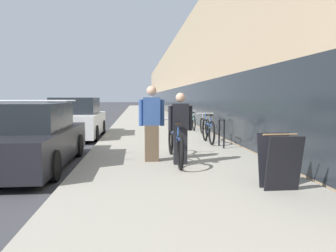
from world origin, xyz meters
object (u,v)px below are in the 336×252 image
(vintage_roadster_curbside, at_px, (76,120))
(cruiser_bike_nearest, at_px, (208,131))
(bike_rack_hoop, at_px, (222,130))
(cruiser_bike_farthest, at_px, (192,122))
(cruiser_bike_middle, at_px, (205,126))
(sandwich_board_sign, at_px, (279,161))
(person_rider, at_px, (180,128))
(person_bystander, at_px, (152,124))
(tandem_bicycle, at_px, (175,144))
(parked_sedan_curbside, at_px, (29,138))

(vintage_roadster_curbside, bearing_deg, cruiser_bike_nearest, -30.21)
(bike_rack_hoop, height_order, cruiser_bike_farthest, cruiser_bike_farthest)
(cruiser_bike_middle, relative_size, sandwich_board_sign, 1.85)
(sandwich_board_sign, distance_m, vintage_roadster_curbside, 9.38)
(sandwich_board_sign, relative_size, vintage_roadster_curbside, 0.21)
(person_rider, distance_m, vintage_roadster_curbside, 6.88)
(bike_rack_hoop, distance_m, cruiser_bike_middle, 3.16)
(cruiser_bike_middle, bearing_deg, bike_rack_hoop, -92.73)
(person_bystander, relative_size, cruiser_bike_nearest, 0.99)
(tandem_bicycle, xyz_separation_m, parked_sedan_curbside, (-3.31, 0.16, 0.15))
(cruiser_bike_farthest, bearing_deg, sandwich_board_sign, -91.45)
(tandem_bicycle, bearing_deg, cruiser_bike_farthest, 77.43)
(tandem_bicycle, distance_m, person_rider, 0.52)
(tandem_bicycle, height_order, bike_rack_hoop, tandem_bicycle)
(person_rider, bearing_deg, vintage_roadster_curbside, 118.95)
(cruiser_bike_middle, height_order, cruiser_bike_farthest, cruiser_bike_farthest)
(cruiser_bike_nearest, distance_m, sandwich_board_sign, 5.42)
(bike_rack_hoop, height_order, cruiser_bike_nearest, cruiser_bike_nearest)
(bike_rack_hoop, bearing_deg, cruiser_bike_farthest, 89.83)
(sandwich_board_sign, bearing_deg, bike_rack_hoop, 87.03)
(tandem_bicycle, distance_m, person_bystander, 0.72)
(cruiser_bike_nearest, relative_size, parked_sedan_curbside, 0.39)
(bike_rack_hoop, height_order, sandwich_board_sign, sandwich_board_sign)
(tandem_bicycle, height_order, parked_sedan_curbside, parked_sedan_curbside)
(bike_rack_hoop, relative_size, cruiser_bike_farthest, 0.48)
(sandwich_board_sign, bearing_deg, cruiser_bike_middle, 87.13)
(cruiser_bike_farthest, height_order, sandwich_board_sign, sandwich_board_sign)
(person_rider, distance_m, parked_sedan_curbside, 3.43)
(cruiser_bike_farthest, height_order, parked_sedan_curbside, parked_sedan_curbside)
(person_bystander, height_order, cruiser_bike_farthest, person_bystander)
(cruiser_bike_farthest, bearing_deg, cruiser_bike_nearest, -92.71)
(tandem_bicycle, height_order, cruiser_bike_middle, tandem_bicycle)
(cruiser_bike_middle, distance_m, parked_sedan_curbside, 7.15)
(parked_sedan_curbside, height_order, vintage_roadster_curbside, vintage_roadster_curbside)
(person_bystander, relative_size, parked_sedan_curbside, 0.39)
(cruiser_bike_middle, relative_size, vintage_roadster_curbside, 0.39)
(cruiser_bike_middle, xyz_separation_m, sandwich_board_sign, (-0.38, -7.63, 0.09))
(sandwich_board_sign, bearing_deg, vintage_roadster_curbside, 119.68)
(person_bystander, distance_m, bike_rack_hoop, 2.94)
(tandem_bicycle, distance_m, cruiser_bike_nearest, 3.30)
(person_bystander, distance_m, parked_sedan_curbside, 2.80)
(cruiser_bike_nearest, bearing_deg, vintage_roadster_curbside, 149.79)
(cruiser_bike_farthest, relative_size, vintage_roadster_curbside, 0.41)
(tandem_bicycle, height_order, vintage_roadster_curbside, vintage_roadster_curbside)
(cruiser_bike_nearest, bearing_deg, sandwich_board_sign, -90.42)
(cruiser_bike_nearest, distance_m, cruiser_bike_farthest, 4.42)
(person_rider, distance_m, cruiser_bike_nearest, 3.58)
(cruiser_bike_nearest, bearing_deg, cruiser_bike_middle, 81.16)
(tandem_bicycle, xyz_separation_m, vintage_roadster_curbside, (-3.25, 5.69, 0.21))
(cruiser_bike_nearest, xyz_separation_m, sandwich_board_sign, (-0.04, -5.42, 0.05))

